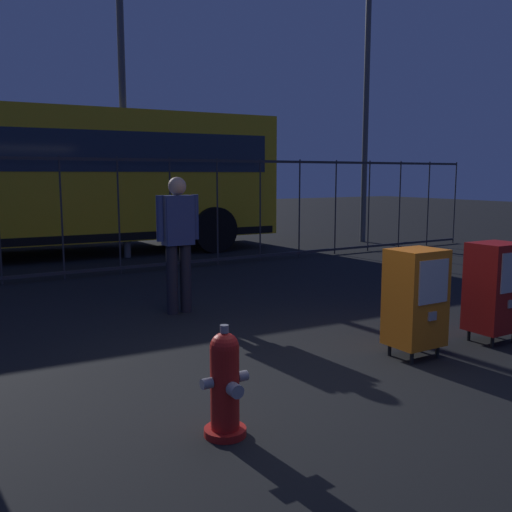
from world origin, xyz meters
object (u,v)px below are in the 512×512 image
fire_hydrant (225,384)px  newspaper_box_primary (494,287)px  newspaper_box_secondary (416,297)px  bus_near (24,174)px  street_light_near_right (121,46)px  pedestrian (178,237)px  street_light_far_left (368,41)px

fire_hydrant → newspaper_box_primary: size_ratio=0.73×
newspaper_box_secondary → bus_near: bus_near is taller
street_light_near_right → newspaper_box_primary: bearing=-81.4°
newspaper_box_secondary → street_light_near_right: street_light_near_right is taller
pedestrian → street_light_near_right: size_ratio=0.23×
newspaper_box_secondary → street_light_near_right: 8.54m
pedestrian → street_light_far_left: bearing=32.6°
newspaper_box_primary → street_light_near_right: street_light_near_right is taller
fire_hydrant → newspaper_box_secondary: bearing=12.7°
newspaper_box_secondary → pedestrian: pedestrian is taller
fire_hydrant → bus_near: size_ratio=0.07×
pedestrian → bus_near: (-0.68, 6.14, 0.76)m
newspaper_box_primary → newspaper_box_secondary: 1.06m
fire_hydrant → newspaper_box_primary: bearing=7.7°
pedestrian → street_light_near_right: bearing=78.1°
newspaper_box_primary → street_light_near_right: 8.67m
newspaper_box_primary → bus_near: (-2.91, 8.94, 1.14)m
bus_near → pedestrian: bearing=-80.6°
street_light_far_left → pedestrian: bearing=-147.4°
newspaper_box_secondary → newspaper_box_primary: bearing=-3.5°
street_light_near_right → fire_hydrant: bearing=-104.8°
newspaper_box_primary → newspaper_box_secondary: size_ratio=1.00×
fire_hydrant → bus_near: bus_near is taller
street_light_near_right → bus_near: bearing=146.3°
newspaper_box_secondary → street_light_near_right: size_ratio=0.14×
bus_near → street_light_near_right: street_light_near_right is taller
fire_hydrant → street_light_far_left: bearing=43.5°
fire_hydrant → bus_near: 9.50m
pedestrian → street_light_far_left: 9.30m
pedestrian → street_light_near_right: 6.04m
fire_hydrant → street_light_near_right: size_ratio=0.10×
newspaper_box_secondary → street_light_far_left: size_ratio=0.12×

